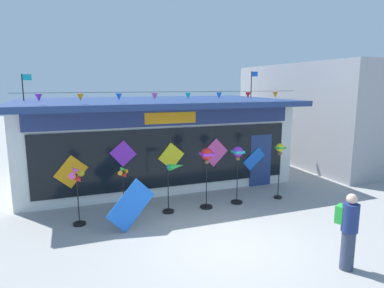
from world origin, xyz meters
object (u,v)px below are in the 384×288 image
at_px(wind_spinner_left, 124,195).
at_px(wind_spinner_right, 238,160).
at_px(wind_spinner_center_left, 174,178).
at_px(wind_spinner_far_right, 280,156).
at_px(kite_shop_building, 152,138).
at_px(display_kite_on_ground, 131,205).
at_px(wind_spinner_center_right, 207,161).
at_px(wind_spinner_far_left, 77,187).
at_px(person_near_camera, 348,230).

xyz_separation_m(wind_spinner_left, wind_spinner_right, (3.75, 0.26, 0.67)).
xyz_separation_m(wind_spinner_center_left, wind_spinner_right, (2.17, -0.00, 0.38)).
bearing_deg(wind_spinner_far_right, kite_shop_building, 128.24).
xyz_separation_m(kite_shop_building, display_kite_on_ground, (-1.83, -5.12, -0.98)).
xyz_separation_m(wind_spinner_far_right, display_kite_on_ground, (-5.23, -0.81, -0.80)).
relative_size(wind_spinner_left, wind_spinner_center_right, 0.84).
distance_m(wind_spinner_far_left, wind_spinner_left, 1.29).
relative_size(wind_spinner_center_right, wind_spinner_right, 1.02).
distance_m(wind_spinner_center_left, person_near_camera, 5.05).
relative_size(wind_spinner_left, display_kite_on_ground, 1.27).
bearing_deg(person_near_camera, wind_spinner_center_left, 93.86).
distance_m(wind_spinner_far_left, person_near_camera, 6.83).
height_order(wind_spinner_far_left, wind_spinner_center_left, wind_spinner_far_left).
relative_size(wind_spinner_right, person_near_camera, 1.14).
bearing_deg(wind_spinner_center_right, display_kite_on_ground, -162.40).
height_order(wind_spinner_center_left, wind_spinner_far_right, wind_spinner_far_right).
bearing_deg(kite_shop_building, wind_spinner_center_right, -80.71).
xyz_separation_m(wind_spinner_far_right, person_near_camera, (-1.29, -4.35, -0.61)).
bearing_deg(wind_spinner_far_right, wind_spinner_center_left, 179.15).
bearing_deg(wind_spinner_center_left, wind_spinner_far_right, -0.85).
relative_size(wind_spinner_far_left, person_near_camera, 1.00).
height_order(kite_shop_building, wind_spinner_center_right, kite_shop_building).
relative_size(kite_shop_building, wind_spinner_center_right, 5.35).
height_order(kite_shop_building, wind_spinner_far_left, kite_shop_building).
relative_size(wind_spinner_center_left, wind_spinner_right, 0.80).
bearing_deg(wind_spinner_right, wind_spinner_far_left, -179.27).
xyz_separation_m(wind_spinner_left, wind_spinner_center_right, (2.63, 0.20, 0.74)).
xyz_separation_m(wind_spinner_center_right, person_near_camera, (1.41, -4.35, -0.64)).
distance_m(wind_spinner_far_left, wind_spinner_right, 4.99).
bearing_deg(wind_spinner_far_left, wind_spinner_center_right, 0.14).
relative_size(wind_spinner_far_left, wind_spinner_center_left, 1.09).
relative_size(wind_spinner_far_left, wind_spinner_far_right, 0.87).
bearing_deg(kite_shop_building, wind_spinner_far_left, -126.03).
bearing_deg(wind_spinner_far_left, person_near_camera, -39.52).
height_order(wind_spinner_far_left, wind_spinner_center_right, wind_spinner_center_right).
relative_size(kite_shop_building, wind_spinner_center_left, 6.77).
bearing_deg(display_kite_on_ground, wind_spinner_far_right, 8.76).
bearing_deg(wind_spinner_left, wind_spinner_right, 3.93).
xyz_separation_m(wind_spinner_far_left, person_near_camera, (5.26, -4.34, -0.23)).
distance_m(kite_shop_building, wind_spinner_center_left, 4.32).
distance_m(wind_spinner_left, person_near_camera, 5.79).
xyz_separation_m(wind_spinner_center_left, wind_spinner_center_right, (1.05, -0.06, 0.45)).
bearing_deg(kite_shop_building, wind_spinner_far_right, -51.76).
distance_m(wind_spinner_right, person_near_camera, 4.45).
distance_m(wind_spinner_right, display_kite_on_ground, 3.83).
relative_size(kite_shop_building, wind_spinner_left, 6.40).
bearing_deg(wind_spinner_far_left, wind_spinner_far_right, 0.10).
bearing_deg(display_kite_on_ground, wind_spinner_far_left, 148.92).
bearing_deg(person_near_camera, display_kite_on_ground, 112.73).
height_order(wind_spinner_left, display_kite_on_ground, wind_spinner_left).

